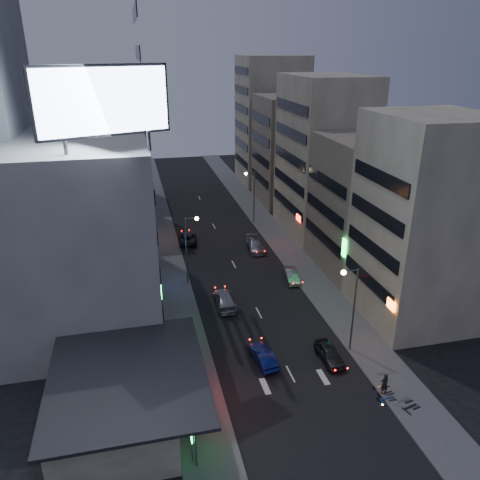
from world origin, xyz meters
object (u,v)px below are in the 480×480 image
object	(u,v)px
scooter_silver_a	(409,390)
scooter_black_b	(392,385)
person	(384,384)
scooter_black_a	(416,397)
road_car_blue	(263,356)
scooter_blue	(395,391)
scooter_silver_b	(387,379)
parked_car_left	(188,238)
road_car_silver	(225,299)
parked_car_right_mid	(291,275)
parked_car_right_near	(330,354)
parked_car_right_far	(256,245)

from	to	relation	value
scooter_silver_a	scooter_black_b	distance (m)	1.33
person	scooter_black_a	world-z (taller)	person
road_car_blue	scooter_blue	size ratio (longest dim) A/B	2.37
scooter_silver_b	person	bearing A→B (deg)	129.83
scooter_blue	scooter_black_b	world-z (taller)	scooter_blue
parked_car_left	road_car_silver	distance (m)	18.33
parked_car_left	scooter_black_a	size ratio (longest dim) A/B	2.57
parked_car_right_mid	person	xyz separation A→B (m)	(0.70, -20.18, 0.35)
parked_car_right_near	scooter_silver_a	size ratio (longest dim) A/B	1.98
parked_car_left	parked_car_right_far	xyz separation A→B (m)	(8.55, -4.75, 0.04)
parked_car_right_far	scooter_black_a	xyz separation A→B (m)	(4.26, -31.39, -0.02)
road_car_silver	parked_car_right_mid	bearing A→B (deg)	-152.60
parked_car_right_near	road_car_silver	xyz separation A→B (m)	(-6.99, 11.27, 0.06)
parked_car_right_mid	parked_car_right_far	xyz separation A→B (m)	(-1.76, 9.59, 0.08)
parked_car_right_mid	scooter_silver_b	xyz separation A→B (m)	(1.52, -19.25, -0.03)
scooter_black_a	scooter_silver_a	xyz separation A→B (m)	(-0.15, 0.76, 0.03)
scooter_blue	scooter_black_b	distance (m)	0.70
parked_car_right_mid	scooter_black_a	bearing A→B (deg)	-77.72
parked_car_right_near	scooter_silver_b	bearing A→B (deg)	-52.01
parked_car_left	person	size ratio (longest dim) A/B	2.82
person	parked_car_right_mid	bearing A→B (deg)	-91.24
parked_car_right_far	scooter_silver_a	xyz separation A→B (m)	(4.11, -30.64, 0.01)
scooter_silver_a	road_car_silver	bearing A→B (deg)	22.13
parked_car_right_near	scooter_black_a	distance (m)	7.85
parked_car_right_near	scooter_blue	xyz separation A→B (m)	(3.02, -5.55, -0.03)
scooter_blue	scooter_black_b	size ratio (longest dim) A/B	1.09
scooter_blue	parked_car_right_far	bearing A→B (deg)	7.61
parked_car_right_far	scooter_black_b	distance (m)	29.83
road_car_silver	scooter_silver_a	size ratio (longest dim) A/B	2.51
scooter_black_a	scooter_silver_a	size ratio (longest dim) A/B	0.95
scooter_blue	scooter_silver_b	bearing A→B (deg)	-6.69
parked_car_right_near	person	distance (m)	5.56
parked_car_right_near	scooter_silver_a	bearing A→B (deg)	-55.70
road_car_silver	scooter_blue	world-z (taller)	road_car_silver
scooter_black_a	scooter_black_b	bearing A→B (deg)	16.81
road_car_blue	scooter_blue	xyz separation A→B (m)	(8.75, -6.56, -0.03)
parked_car_left	scooter_silver_b	xyz separation A→B (m)	(11.83, -33.60, -0.07)
parked_car_right_mid	scooter_blue	size ratio (longest dim) A/B	2.27
scooter_silver_b	parked_car_right_near	bearing A→B (deg)	30.01
parked_car_right_far	scooter_silver_a	distance (m)	30.91
scooter_silver_a	parked_car_right_mid	bearing A→B (deg)	-4.34
scooter_blue	scooter_silver_b	size ratio (longest dim) A/B	1.06
parked_car_right_mid	person	size ratio (longest dim) A/B	2.25
scooter_blue	scooter_silver_b	distance (m)	1.50
scooter_silver_b	road_car_blue	bearing A→B (deg)	51.94
parked_car_right_far	scooter_silver_a	world-z (taller)	parked_car_right_far
road_car_silver	road_car_blue	bearing A→B (deg)	100.18
parked_car_right_mid	parked_car_right_far	bearing A→B (deg)	106.12
road_car_silver	scooter_black_b	xyz separation A→B (m)	(10.19, -16.15, -0.13)
person	scooter_black_a	size ratio (longest dim) A/B	0.91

